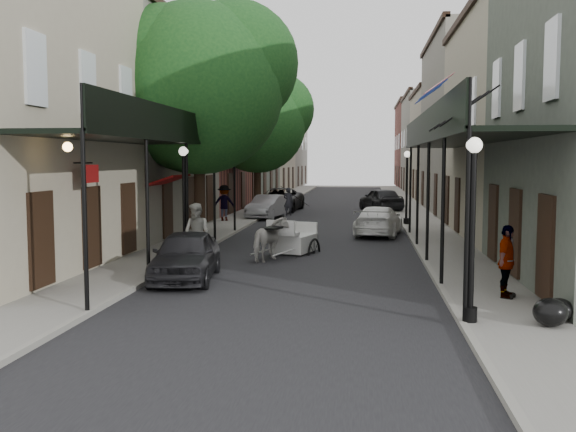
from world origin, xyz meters
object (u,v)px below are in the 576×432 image
(lamppost_left, at_px, (184,199))
(car_left_far, at_px, (280,200))
(tree_near, at_px, (209,81))
(car_left_near, at_px, (186,255))
(pedestrian_walking, at_px, (197,233))
(pedestrian_sidewalk_right, at_px, (507,261))
(carriage, at_px, (297,227))
(car_left_mid, at_px, (268,207))
(tree_far, at_px, (263,120))
(car_right_far, at_px, (381,199))
(horse, at_px, (271,239))
(pedestrian_sidewalk_left, at_px, (224,203))
(lamppost_right_far, at_px, (407,186))
(car_right_near, at_px, (379,221))
(lamppost_right_near, at_px, (472,227))

(lamppost_left, distance_m, car_left_far, 20.94)
(tree_near, height_order, car_left_near, tree_near)
(tree_near, xyz_separation_m, pedestrian_walking, (0.70, -4.83, -5.50))
(lamppost_left, xyz_separation_m, pedestrian_sidewalk_right, (9.41, -5.57, -1.06))
(car_left_far, bearing_deg, carriage, -76.24)
(carriage, height_order, car_left_mid, carriage)
(tree_far, height_order, car_left_mid, tree_far)
(pedestrian_sidewalk_right, height_order, car_right_far, pedestrian_sidewalk_right)
(car_left_far, bearing_deg, car_left_mid, -85.72)
(horse, distance_m, car_right_far, 22.15)
(lamppost_left, height_order, car_left_near, lamppost_left)
(pedestrian_sidewalk_left, bearing_deg, car_left_far, -107.38)
(lamppost_right_far, bearing_deg, car_right_far, 96.08)
(horse, bearing_deg, pedestrian_walking, 32.36)
(car_left_mid, xyz_separation_m, car_right_near, (6.21, -7.74, -0.02))
(lamppost_right_far, height_order, pedestrian_walking, lamppost_right_far)
(car_left_near, relative_size, car_right_near, 0.91)
(carriage, bearing_deg, lamppost_right_near, -48.78)
(lamppost_right_near, relative_size, car_right_far, 0.81)
(pedestrian_walking, height_order, pedestrian_sidewalk_right, pedestrian_walking)
(tree_near, bearing_deg, lamppost_left, -88.66)
(horse, height_order, pedestrian_sidewalk_right, pedestrian_sidewalk_right)
(pedestrian_walking, relative_size, car_left_near, 0.48)
(tree_far, relative_size, car_right_far, 1.88)
(carriage, bearing_deg, car_right_far, 96.78)
(car_left_near, distance_m, car_right_far, 26.13)
(lamppost_left, bearing_deg, pedestrian_sidewalk_right, -30.60)
(tree_near, distance_m, lamppost_left, 6.10)
(tree_near, relative_size, car_left_near, 2.34)
(pedestrian_sidewalk_right, bearing_deg, tree_near, 68.70)
(tree_far, xyz_separation_m, pedestrian_sidewalk_left, (-1.27, -5.53, -4.76))
(lamppost_right_far, bearing_deg, tree_far, 143.49)
(horse, bearing_deg, pedestrian_sidewalk_right, 156.20)
(tree_far, relative_size, horse, 5.00)
(car_right_far, bearing_deg, tree_far, 7.52)
(lamppost_left, xyz_separation_m, pedestrian_walking, (0.60, -0.65, -1.06))
(tree_near, height_order, pedestrian_sidewalk_right, tree_near)
(lamppost_right_near, xyz_separation_m, lamppost_right_far, (0.00, 20.00, 0.00))
(car_left_near, height_order, car_left_mid, car_left_near)
(car_right_far, bearing_deg, lamppost_right_near, 73.46)
(car_right_near, bearing_deg, lamppost_right_far, -101.45)
(pedestrian_sidewalk_left, relative_size, car_left_far, 0.35)
(car_right_near, distance_m, car_right_far, 13.95)
(lamppost_right_near, bearing_deg, pedestrian_sidewalk_right, 63.54)
(lamppost_left, distance_m, horse, 3.25)
(pedestrian_walking, bearing_deg, car_left_near, -58.69)
(pedestrian_sidewalk_right, xyz_separation_m, car_left_near, (-8.33, 1.90, -0.28))
(lamppost_right_near, xyz_separation_m, car_left_mid, (-7.70, 23.55, -1.37))
(tree_far, relative_size, car_left_near, 2.09)
(horse, distance_m, carriage, 2.28)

